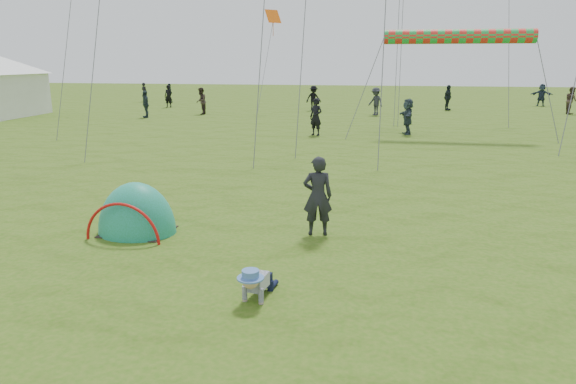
# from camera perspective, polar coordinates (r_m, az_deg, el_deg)

# --- Properties ---
(ground) EXTENTS (140.00, 140.00, 0.00)m
(ground) POSITION_cam_1_polar(r_m,az_deg,el_deg) (8.05, -5.22, -10.72)
(ground) COLOR #2F5B0F
(crawling_toddler) EXTENTS (0.60, 0.77, 0.54)m
(crawling_toddler) POSITION_cam_1_polar(r_m,az_deg,el_deg) (7.63, -3.56, -9.91)
(crawling_toddler) COLOR black
(crawling_toddler) RESTS_ON ground
(popup_tent) EXTENTS (1.65, 1.38, 2.09)m
(popup_tent) POSITION_cam_1_polar(r_m,az_deg,el_deg) (11.00, -16.34, -4.29)
(popup_tent) COLOR #198243
(popup_tent) RESTS_ON ground
(standing_adult) EXTENTS (0.65, 0.49, 1.61)m
(standing_adult) POSITION_cam_1_polar(r_m,az_deg,el_deg) (10.21, 3.32, -0.45)
(standing_adult) COLOR black
(standing_adult) RESTS_ON ground
(crowd_person_0) EXTENTS (0.61, 0.40, 1.67)m
(crowd_person_0) POSITION_cam_1_polar(r_m,az_deg,el_deg) (40.60, -13.14, 10.32)
(crowd_person_0) COLOR black
(crowd_person_0) RESTS_ON ground
(crowd_person_1) EXTENTS (0.70, 0.89, 1.79)m
(crowd_person_1) POSITION_cam_1_polar(r_m,az_deg,el_deg) (39.28, 28.95, 8.90)
(crowd_person_1) COLOR #42332A
(crowd_person_1) RESTS_ON ground
(crowd_person_2) EXTENTS (0.93, 1.01, 1.66)m
(crowd_person_2) POSITION_cam_1_polar(r_m,az_deg,el_deg) (33.40, -15.55, 9.39)
(crowd_person_2) COLOR #27353B
(crowd_person_2) RESTS_ON ground
(crowd_person_3) EXTENTS (1.29, 1.13, 1.73)m
(crowd_person_3) POSITION_cam_1_polar(r_m,az_deg,el_deg) (37.15, 2.86, 10.38)
(crowd_person_3) COLOR black
(crowd_person_3) RESTS_ON ground
(crowd_person_5) EXTENTS (0.77, 1.63, 1.69)m
(crowd_person_5) POSITION_cam_1_polar(r_m,az_deg,el_deg) (25.40, 13.14, 8.17)
(crowd_person_5) COLOR #2D3C46
(crowd_person_5) RESTS_ON ground
(crowd_person_6) EXTENTS (0.76, 0.66, 1.74)m
(crowd_person_6) POSITION_cam_1_polar(r_m,az_deg,el_deg) (24.36, 3.12, 8.33)
(crowd_person_6) COLOR black
(crowd_person_6) RESTS_ON ground
(crowd_person_8) EXTENTS (0.47, 0.96, 1.59)m
(crowd_person_8) POSITION_cam_1_polar(r_m,az_deg,el_deg) (45.49, -13.02, 10.67)
(crowd_person_8) COLOR black
(crowd_person_8) RESTS_ON ground
(crowd_person_11) EXTENTS (1.66, 0.92, 1.71)m
(crowd_person_11) POSITION_cam_1_polar(r_m,az_deg,el_deg) (45.26, 26.34, 9.63)
(crowd_person_11) COLOR #232E42
(crowd_person_11) RESTS_ON ground
(crowd_person_12) EXTENTS (0.69, 0.57, 1.62)m
(crowd_person_12) POSITION_cam_1_polar(r_m,az_deg,el_deg) (46.97, -15.67, 10.63)
(crowd_person_12) COLOR black
(crowd_person_12) RESTS_ON ground
(crowd_person_13) EXTENTS (0.77, 0.93, 1.74)m
(crowd_person_13) POSITION_cam_1_polar(r_m,az_deg,el_deg) (34.69, -9.64, 9.93)
(crowd_person_13) COLOR #342825
(crowd_person_13) RESTS_ON ground
(crowd_person_14) EXTENTS (0.90, 1.12, 1.78)m
(crowd_person_14) POSITION_cam_1_polar(r_m,az_deg,el_deg) (38.92, 17.33, 9.98)
(crowd_person_14) COLOR black
(crowd_person_14) RESTS_ON ground
(crowd_person_15) EXTENTS (1.29, 1.25, 1.77)m
(crowd_person_15) POSITION_cam_1_polar(r_m,az_deg,el_deg) (34.18, 9.71, 9.89)
(crowd_person_15) COLOR #282A33
(crowd_person_15) RESTS_ON ground
(rainbow_tube_kite) EXTENTS (6.55, 0.64, 0.64)m
(rainbow_tube_kite) POSITION_cam_1_polar(r_m,az_deg,el_deg) (25.22, 18.40, 16.08)
(rainbow_tube_kite) COLOR red
(diamond_kite_0) EXTENTS (1.09, 1.09, 0.89)m
(diamond_kite_0) POSITION_cam_1_polar(r_m,az_deg,el_deg) (36.58, -1.67, 18.94)
(diamond_kite_0) COLOR #EF5B08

